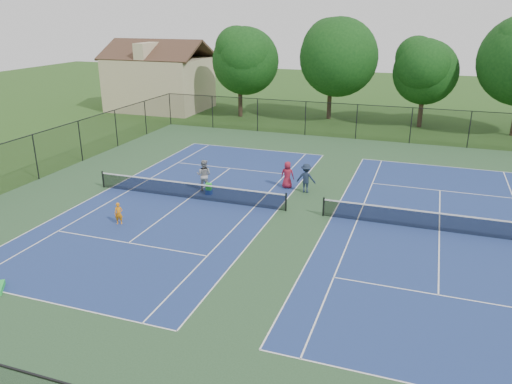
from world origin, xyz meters
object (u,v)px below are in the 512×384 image
(instructor, at_px, (204,175))
(bystander_b, at_px, (306,178))
(tree_back_b, at_px, (332,53))
(ball_crate, at_px, (209,192))
(tree_back_c, at_px, (425,68))
(ball_hopper, at_px, (209,187))
(clapboard_house, at_px, (160,81))
(tree_back_a, at_px, (240,57))
(child_player, at_px, (119,214))
(bystander_c, at_px, (287,175))

(instructor, relative_size, bystander_b, 1.07)
(tree_back_b, bearing_deg, ball_crate, -95.02)
(bystander_b, bearing_deg, tree_back_c, -105.66)
(bystander_b, bearing_deg, ball_hopper, 22.32)
(clapboard_house, height_order, bystander_b, clapboard_house)
(tree_back_a, distance_m, ball_hopper, 24.57)
(child_player, bearing_deg, bystander_b, 23.88)
(tree_back_b, xyz_separation_m, ball_hopper, (-2.19, -24.95, -6.09))
(tree_back_b, distance_m, ball_hopper, 25.78)
(tree_back_b, height_order, clapboard_house, tree_back_b)
(instructor, bearing_deg, ball_hopper, 127.31)
(ball_crate, bearing_deg, tree_back_a, 106.53)
(instructor, relative_size, ball_hopper, 4.84)
(bystander_c, distance_m, ball_crate, 5.00)
(tree_back_a, relative_size, ball_hopper, 22.89)
(tree_back_c, height_order, bystander_c, tree_back_c)
(child_player, relative_size, ball_hopper, 2.92)
(clapboard_house, bearing_deg, ball_crate, -54.94)
(instructor, bearing_deg, bystander_b, -170.08)
(tree_back_b, bearing_deg, bystander_b, -81.86)
(tree_back_a, height_order, clapboard_house, tree_back_a)
(clapboard_house, distance_m, instructor, 28.48)
(child_player, xyz_separation_m, ball_hopper, (2.52, 5.63, -0.08))
(ball_hopper, bearing_deg, tree_back_b, 84.98)
(tree_back_a, distance_m, child_player, 29.41)
(tree_back_a, height_order, ball_crate, tree_back_a)
(clapboard_house, xyz_separation_m, bystander_c, (20.94, -21.22, -2.24))
(bystander_c, bearing_deg, clapboard_house, -49.16)
(instructor, distance_m, bystander_c, 5.17)
(clapboard_house, xyz_separation_m, ball_crate, (16.81, -23.95, -2.94))
(tree_back_a, relative_size, clapboard_house, 0.85)
(instructor, xyz_separation_m, bystander_b, (6.02, 1.68, -0.06))
(clapboard_house, relative_size, child_player, 9.24)
(tree_back_a, xyz_separation_m, clapboard_house, (-10.00, 1.00, -2.95))
(tree_back_a, xyz_separation_m, ball_hopper, (6.81, -22.95, -5.54))
(tree_back_b, distance_m, clapboard_house, 19.35)
(tree_back_a, bearing_deg, ball_crate, -73.47)
(ball_crate, xyz_separation_m, ball_hopper, (0.00, 0.00, 0.35))
(tree_back_a, height_order, tree_back_b, tree_back_b)
(tree_back_b, xyz_separation_m, child_player, (-4.71, -30.58, -6.01))
(child_player, xyz_separation_m, bystander_c, (6.65, 8.37, 0.26))
(child_player, distance_m, bystander_b, 11.24)
(tree_back_a, relative_size, child_player, 7.83)
(tree_back_b, bearing_deg, clapboard_house, -176.99)
(tree_back_c, xyz_separation_m, ball_crate, (-11.19, -23.95, -5.33))
(tree_back_b, distance_m, bystander_b, 23.57)
(tree_back_c, bearing_deg, bystander_b, -104.91)
(tree_back_c, distance_m, clapboard_house, 28.10)
(instructor, xyz_separation_m, ball_hopper, (0.59, -0.63, -0.47))
(clapboard_house, distance_m, bystander_c, 29.89)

